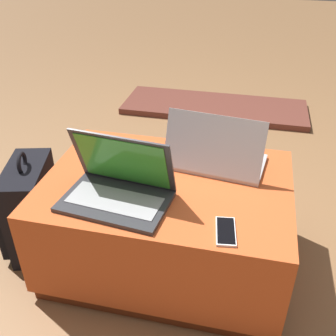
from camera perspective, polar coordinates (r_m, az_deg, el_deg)
name	(u,v)px	position (r m, az deg, el deg)	size (l,w,h in m)	color
ground_plane	(167,258)	(1.77, -0.16, -12.98)	(14.00, 14.00, 0.00)	olive
ottoman	(167,222)	(1.63, -0.17, -7.81)	(0.94, 0.67, 0.41)	maroon
laptop_near	(118,187)	(1.39, -7.26, -2.76)	(0.40, 0.28, 0.24)	#333338
laptop_far	(215,156)	(1.57, 6.89, 1.74)	(0.41, 0.28, 0.24)	#B7B7BC
cell_phone	(226,231)	(1.28, 8.38, -9.07)	(0.08, 0.14, 0.01)	white
backpack	(30,210)	(1.81, -19.34, -5.73)	(0.27, 0.36, 0.48)	black
fireplace_hearth	(214,107)	(3.12, 6.74, 8.79)	(1.40, 0.50, 0.04)	brown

